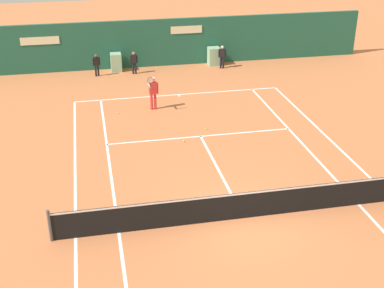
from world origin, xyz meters
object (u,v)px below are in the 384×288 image
at_px(player_on_baseline, 153,90).
at_px(ball_kid_right_post, 96,63).
at_px(tennis_ball_by_sideline, 118,113).
at_px(tennis_ball_near_service_line, 184,141).
at_px(tennis_ball_mid_court, 206,129).
at_px(ball_kid_centre_post, 134,61).
at_px(ball_kid_left_post, 222,55).

height_order(player_on_baseline, ball_kid_right_post, player_on_baseline).
xyz_separation_m(ball_kid_right_post, tennis_ball_by_sideline, (0.70, -5.94, -0.71)).
distance_m(tennis_ball_near_service_line, tennis_ball_mid_court, 1.60).
bearing_deg(ball_kid_centre_post, ball_kid_left_post, -177.91).
bearing_deg(tennis_ball_near_service_line, tennis_ball_mid_court, 41.13).
bearing_deg(ball_kid_left_post, tennis_ball_by_sideline, 50.89).
distance_m(ball_kid_left_post, tennis_ball_by_sideline, 8.96).
bearing_deg(ball_kid_right_post, ball_kid_centre_post, 168.91).
distance_m(ball_kid_left_post, tennis_ball_near_service_line, 10.57).
relative_size(ball_kid_right_post, ball_kid_centre_post, 0.99).
height_order(ball_kid_left_post, ball_kid_centre_post, ball_kid_left_post).
distance_m(player_on_baseline, ball_kid_left_post, 7.58).
height_order(player_on_baseline, ball_kid_left_post, player_on_baseline).
bearing_deg(ball_kid_left_post, ball_kid_right_post, 9.20).
bearing_deg(ball_kid_left_post, tennis_ball_mid_court, 80.18).
distance_m(ball_kid_right_post, tennis_ball_by_sideline, 6.02).
relative_size(ball_kid_right_post, tennis_ball_mid_court, 18.89).
xyz_separation_m(ball_kid_left_post, tennis_ball_mid_court, (-2.97, -8.62, -0.76)).
bearing_deg(ball_kid_centre_post, ball_kid_right_post, 2.09).
xyz_separation_m(ball_kid_right_post, tennis_ball_mid_court, (4.40, -8.62, -0.71)).
xyz_separation_m(ball_kid_left_post, ball_kid_centre_post, (-5.24, 0.00, -0.04)).
xyz_separation_m(player_on_baseline, ball_kid_centre_post, (-0.32, 5.77, -0.22)).
xyz_separation_m(player_on_baseline, tennis_ball_near_service_line, (0.74, -3.91, -0.93)).
xyz_separation_m(ball_kid_right_post, tennis_ball_near_service_line, (3.19, -9.68, -0.71)).
height_order(ball_kid_right_post, tennis_ball_mid_court, ball_kid_right_post).
bearing_deg(ball_kid_right_post, tennis_ball_by_sideline, 85.66).
relative_size(tennis_ball_by_sideline, tennis_ball_near_service_line, 1.00).
bearing_deg(ball_kid_left_post, ball_kid_centre_post, 9.20).
bearing_deg(tennis_ball_by_sideline, player_on_baseline, 5.63).
xyz_separation_m(player_on_baseline, ball_kid_right_post, (-2.45, 5.77, -0.23)).
distance_m(player_on_baseline, tennis_ball_by_sideline, 1.99).
relative_size(ball_kid_left_post, ball_kid_centre_post, 1.06).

